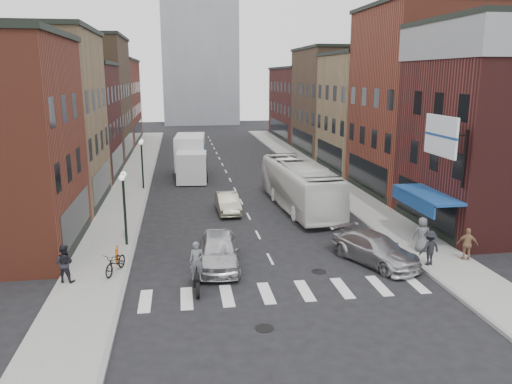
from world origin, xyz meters
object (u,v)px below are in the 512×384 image
bike_rack (117,255)px  motorcycle_rider (197,268)px  sedan_left_far (228,203)px  ped_right_a (429,248)px  parked_bicycle (116,262)px  streetlamp_near (124,195)px  ped_right_b (468,244)px  ped_left_solo (64,263)px  transit_bus (299,186)px  streetlamp_far (142,155)px  box_truck (191,157)px  ped_right_c (422,234)px  curb_car (375,249)px  billboard_sign (442,137)px  sedan_left_near (219,250)px

bike_rack → motorcycle_rider: motorcycle_rider is taller
sedan_left_far → ped_right_a: (8.67, -11.46, 0.34)m
parked_bicycle → streetlamp_near: bearing=107.9°
ped_right_b → ped_left_solo: bearing=27.4°
transit_bus → ped_right_b: transit_bus is taller
streetlamp_far → ped_right_a: streetlamp_far is taller
bike_rack → ped_right_b: (17.20, -2.27, 0.42)m
transit_bus → parked_bicycle: transit_bus is taller
bike_rack → box_truck: 21.92m
ped_right_a → ped_right_c: bearing=-120.3°
curb_car → ped_right_b: size_ratio=3.07×
streetlamp_near → parked_bicycle: bearing=-91.4°
sedan_left_far → ped_left_solo: bearing=-129.1°
ped_right_b → ped_right_c: 2.26m
motorcycle_rider → ped_right_c: motorcycle_rider is taller
transit_bus → curb_car: 10.99m
billboard_sign → streetlamp_far: (-15.99, 17.50, -3.22)m
curb_car → transit_bus: bearing=72.9°
streetlamp_near → sedan_left_near: bearing=-37.3°
motorcycle_rider → parked_bicycle: bearing=153.2°
ped_right_b → streetlamp_far: bearing=-20.1°
billboard_sign → transit_bus: (-4.78, 10.07, -4.51)m
curb_car → ped_right_a: 2.56m
box_truck → ped_left_solo: bearing=-100.6°
bike_rack → sedan_left_near: (4.94, -0.92, 0.28)m
box_truck → sedan_left_far: (2.13, -12.61, -1.16)m
streetlamp_near → sedan_left_near: (4.74, -3.62, -2.08)m
ped_right_b → motorcycle_rider: bearing=33.7°
box_truck → motorcycle_rider: 25.10m
billboard_sign → streetlamp_far: 23.92m
transit_bus → billboard_sign: bearing=-68.1°
ped_right_c → box_truck: bearing=-52.3°
transit_bus → sedan_left_near: 12.09m
sedan_left_far → curb_car: curb_car is taller
billboard_sign → motorcycle_rider: billboard_sign is taller
box_truck → ped_right_b: box_truck is taller
streetlamp_far → sedan_left_far: 10.20m
bike_rack → ped_right_c: (15.57, -0.71, 0.51)m
ped_left_solo → transit_bus: bearing=-125.8°
streetlamp_near → box_truck: size_ratio=0.47×
streetlamp_far → ped_left_solo: (-2.20, -18.76, -1.90)m
billboard_sign → box_truck: billboard_sign is taller
sedan_left_near → ped_left_solo: 7.04m
streetlamp_near → ped_right_c: size_ratio=2.26×
streetlamp_far → ped_right_c: (15.37, -17.41, -1.85)m
motorcycle_rider → billboard_sign: bearing=17.7°
streetlamp_near → billboard_sign: bearing=-12.3°
motorcycle_rider → ped_right_a: motorcycle_rider is taller
ped_right_a → parked_bicycle: bearing=-18.3°
sedan_left_far → curb_car: (6.32, -10.48, 0.06)m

